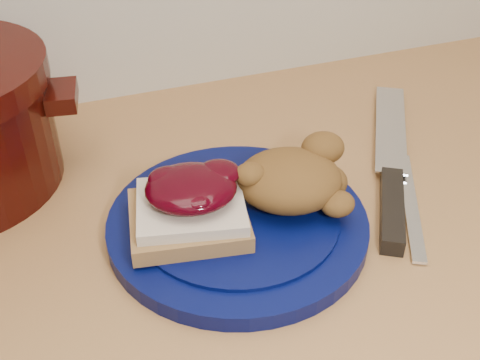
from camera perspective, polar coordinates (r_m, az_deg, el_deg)
name	(u,v)px	position (r m, az deg, el deg)	size (l,w,h in m)	color
plate	(238,224)	(0.63, -0.23, -4.20)	(0.27, 0.27, 0.02)	#040A3F
sandwich	(190,205)	(0.60, -4.77, -2.36)	(0.13, 0.12, 0.06)	olive
stuffing_mound	(289,180)	(0.62, 4.70, -0.01)	(0.11, 0.10, 0.06)	brown
chef_knife	(391,184)	(0.71, 14.17, -0.34)	(0.20, 0.31, 0.02)	black
butter_knife	(410,204)	(0.69, 15.86, -2.16)	(0.19, 0.01, 0.00)	silver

